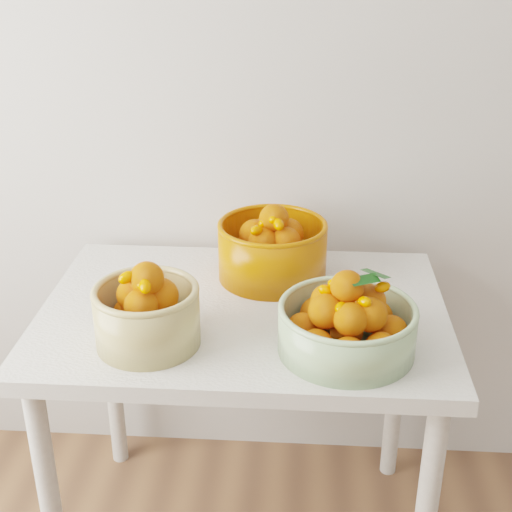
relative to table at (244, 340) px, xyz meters
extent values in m
cube|color=beige|center=(0.36, 0.40, 0.70)|extent=(4.00, 0.04, 2.70)
cube|color=silver|center=(0.00, 0.00, 0.08)|extent=(1.00, 0.70, 0.04)
cylinder|color=silver|center=(-0.44, -0.29, -0.30)|extent=(0.05, 0.05, 0.71)
cylinder|color=silver|center=(-0.44, 0.29, -0.30)|extent=(0.05, 0.05, 0.71)
cylinder|color=silver|center=(0.44, 0.29, -0.30)|extent=(0.05, 0.05, 0.71)
cylinder|color=tan|center=(-0.20, -0.18, 0.16)|extent=(0.26, 0.26, 0.13)
torus|color=tan|center=(-0.20, -0.18, 0.23)|extent=(0.26, 0.26, 0.02)
sphere|color=#D1660C|center=(-0.14, -0.18, 0.15)|extent=(0.08, 0.08, 0.08)
sphere|color=#D1660C|center=(-0.18, -0.12, 0.15)|extent=(0.08, 0.08, 0.08)
sphere|color=#F95900|center=(-0.25, -0.14, 0.15)|extent=(0.08, 0.08, 0.08)
sphere|color=#F95900|center=(-0.25, -0.21, 0.15)|extent=(0.07, 0.07, 0.07)
sphere|color=#F95900|center=(-0.18, -0.24, 0.15)|extent=(0.07, 0.07, 0.07)
sphere|color=#F95900|center=(-0.20, -0.18, 0.15)|extent=(0.08, 0.08, 0.08)
sphere|color=#F95900|center=(-0.17, -0.16, 0.21)|extent=(0.08, 0.08, 0.08)
sphere|color=#F95900|center=(-0.23, -0.16, 0.21)|extent=(0.08, 0.08, 0.08)
sphere|color=#F95900|center=(-0.20, -0.21, 0.21)|extent=(0.07, 0.07, 0.07)
sphere|color=#F95900|center=(-0.19, -0.18, 0.26)|extent=(0.08, 0.08, 0.08)
ellipsoid|color=#FA6400|center=(-0.23, -0.20, 0.27)|extent=(0.05, 0.04, 0.04)
ellipsoid|color=#FA6400|center=(-0.20, -0.20, 0.26)|extent=(0.03, 0.04, 0.03)
ellipsoid|color=#FA6400|center=(-0.20, -0.19, 0.23)|extent=(0.04, 0.05, 0.04)
ellipsoid|color=#FA6400|center=(-0.23, -0.14, 0.23)|extent=(0.05, 0.05, 0.03)
ellipsoid|color=#FA6400|center=(-0.23, -0.18, 0.26)|extent=(0.04, 0.03, 0.03)
ellipsoid|color=#FA6400|center=(-0.19, -0.18, 0.25)|extent=(0.05, 0.04, 0.04)
ellipsoid|color=#FA6400|center=(-0.24, -0.16, 0.24)|extent=(0.05, 0.04, 0.04)
ellipsoid|color=#FA6400|center=(-0.19, -0.22, 0.26)|extent=(0.04, 0.05, 0.04)
cylinder|color=#9DBC8A|center=(0.24, -0.18, 0.15)|extent=(0.33, 0.33, 0.11)
torus|color=#9DBC8A|center=(0.24, -0.18, 0.20)|extent=(0.33, 0.33, 0.01)
sphere|color=#F95900|center=(0.34, -0.18, 0.15)|extent=(0.08, 0.08, 0.08)
sphere|color=#F95900|center=(0.31, -0.11, 0.15)|extent=(0.08, 0.08, 0.08)
sphere|color=#F95900|center=(0.24, -0.08, 0.15)|extent=(0.07, 0.07, 0.07)
sphere|color=#F95900|center=(0.18, -0.11, 0.15)|extent=(0.08, 0.08, 0.08)
sphere|color=#F95900|center=(0.15, -0.18, 0.15)|extent=(0.07, 0.07, 0.07)
sphere|color=#F95900|center=(0.18, -0.25, 0.15)|extent=(0.08, 0.08, 0.08)
sphere|color=#F95900|center=(0.24, -0.28, 0.15)|extent=(0.08, 0.08, 0.08)
sphere|color=#F95900|center=(0.31, -0.25, 0.15)|extent=(0.07, 0.07, 0.07)
sphere|color=#F95900|center=(0.24, -0.18, 0.15)|extent=(0.07, 0.07, 0.07)
sphere|color=#F95900|center=(0.29, -0.15, 0.21)|extent=(0.08, 0.08, 0.08)
sphere|color=#F95900|center=(0.24, -0.13, 0.21)|extent=(0.08, 0.08, 0.08)
sphere|color=#F95900|center=(0.20, -0.15, 0.21)|extent=(0.07, 0.07, 0.07)
sphere|color=#F95900|center=(0.19, -0.20, 0.21)|extent=(0.08, 0.08, 0.08)
sphere|color=#F95900|center=(0.25, -0.23, 0.21)|extent=(0.07, 0.07, 0.07)
sphere|color=#F95900|center=(0.29, -0.21, 0.21)|extent=(0.08, 0.08, 0.08)
sphere|color=#F95900|center=(0.24, -0.18, 0.26)|extent=(0.07, 0.07, 0.07)
ellipsoid|color=#FA6400|center=(0.22, -0.18, 0.25)|extent=(0.04, 0.03, 0.04)
ellipsoid|color=#FA6400|center=(0.23, -0.11, 0.23)|extent=(0.04, 0.04, 0.04)
ellipsoid|color=#FA6400|center=(0.25, -0.15, 0.24)|extent=(0.03, 0.05, 0.03)
ellipsoid|color=#FA6400|center=(0.21, -0.17, 0.26)|extent=(0.04, 0.04, 0.04)
ellipsoid|color=#FA6400|center=(0.22, -0.22, 0.23)|extent=(0.04, 0.04, 0.03)
ellipsoid|color=#FA6400|center=(0.19, -0.17, 0.24)|extent=(0.05, 0.04, 0.04)
ellipsoid|color=#FA6400|center=(0.21, -0.15, 0.22)|extent=(0.05, 0.04, 0.03)
ellipsoid|color=#FA6400|center=(0.25, -0.19, 0.25)|extent=(0.04, 0.05, 0.03)
ellipsoid|color=#FA6400|center=(0.27, -0.22, 0.24)|extent=(0.05, 0.05, 0.03)
ellipsoid|color=#FA6400|center=(0.31, -0.17, 0.25)|extent=(0.04, 0.04, 0.04)
ellipsoid|color=#FA6400|center=(0.26, -0.20, 0.23)|extent=(0.05, 0.05, 0.03)
cylinder|color=#C05105|center=(0.06, 0.17, 0.17)|extent=(0.36, 0.36, 0.15)
torus|color=#C05105|center=(0.06, 0.17, 0.24)|extent=(0.37, 0.37, 0.01)
sphere|color=#D1660C|center=(0.15, 0.17, 0.15)|extent=(0.09, 0.09, 0.09)
sphere|color=#D1660C|center=(0.12, 0.24, 0.15)|extent=(0.08, 0.08, 0.08)
sphere|color=#F95900|center=(0.04, 0.26, 0.15)|extent=(0.08, 0.08, 0.08)
sphere|color=#F95900|center=(-0.01, 0.22, 0.15)|extent=(0.08, 0.08, 0.08)
sphere|color=#F95900|center=(-0.02, 0.14, 0.15)|extent=(0.08, 0.08, 0.08)
sphere|color=#F95900|center=(0.04, 0.09, 0.15)|extent=(0.08, 0.08, 0.08)
sphere|color=#F95900|center=(0.12, 0.11, 0.15)|extent=(0.08, 0.08, 0.08)
sphere|color=#F95900|center=(0.06, 0.17, 0.15)|extent=(0.08, 0.08, 0.08)
sphere|color=#F95900|center=(0.10, 0.20, 0.21)|extent=(0.08, 0.08, 0.08)
sphere|color=#F95900|center=(0.05, 0.22, 0.21)|extent=(0.09, 0.09, 0.09)
sphere|color=#F95900|center=(0.02, 0.18, 0.21)|extent=(0.08, 0.08, 0.08)
sphere|color=#F95900|center=(0.04, 0.13, 0.21)|extent=(0.08, 0.08, 0.08)
sphere|color=#F95900|center=(0.10, 0.14, 0.21)|extent=(0.08, 0.08, 0.08)
sphere|color=#F95900|center=(0.07, 0.17, 0.27)|extent=(0.08, 0.08, 0.08)
ellipsoid|color=#FA6400|center=(0.08, 0.13, 0.27)|extent=(0.04, 0.05, 0.04)
ellipsoid|color=#FA6400|center=(0.02, 0.12, 0.25)|extent=(0.05, 0.05, 0.04)
ellipsoid|color=#FA6400|center=(0.07, 0.17, 0.25)|extent=(0.04, 0.05, 0.03)
ellipsoid|color=#FA6400|center=(0.04, 0.17, 0.24)|extent=(0.05, 0.04, 0.04)
ellipsoid|color=#FA6400|center=(0.08, 0.17, 0.27)|extent=(0.05, 0.04, 0.04)
ellipsoid|color=#FA6400|center=(0.07, 0.18, 0.25)|extent=(0.05, 0.04, 0.04)
ellipsoid|color=#FA6400|center=(0.04, 0.16, 0.26)|extent=(0.05, 0.05, 0.04)
ellipsoid|color=#FA6400|center=(0.05, 0.24, 0.24)|extent=(0.04, 0.05, 0.04)
ellipsoid|color=#FA6400|center=(0.06, 0.15, 0.27)|extent=(0.03, 0.04, 0.03)
camera|label=1|loc=(0.14, -1.54, 0.96)|focal=50.00mm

